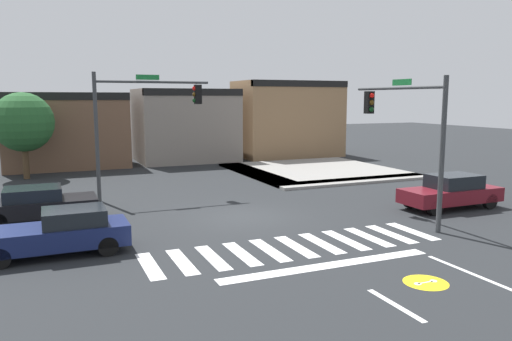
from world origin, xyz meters
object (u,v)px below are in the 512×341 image
(car_navy, at_px, (59,232))
(car_black, at_px, (38,204))
(car_maroon, at_px, (451,192))
(traffic_signal_northwest, at_px, (142,112))
(traffic_signal_southeast, at_px, (406,122))
(roadside_tree, at_px, (23,122))

(car_navy, height_order, car_black, car_navy)
(car_black, bearing_deg, car_maroon, -15.07)
(car_navy, relative_size, car_maroon, 0.97)
(traffic_signal_northwest, bearing_deg, traffic_signal_southeast, -44.59)
(car_black, bearing_deg, car_navy, -82.37)
(car_black, relative_size, car_maroon, 0.93)
(car_black, height_order, roadside_tree, roadside_tree)
(car_black, xyz_separation_m, roadside_tree, (-0.77, 11.69, 2.66))
(traffic_signal_southeast, xyz_separation_m, car_black, (-13.26, 5.32, -3.18))
(car_maroon, bearing_deg, car_black, -15.07)
(traffic_signal_southeast, relative_size, traffic_signal_northwest, 0.93)
(roadside_tree, bearing_deg, car_black, -86.23)
(traffic_signal_southeast, height_order, car_navy, traffic_signal_southeast)
(car_navy, bearing_deg, car_maroon, -179.40)
(car_navy, distance_m, roadside_tree, 16.61)
(traffic_signal_southeast, height_order, traffic_signal_northwest, traffic_signal_northwest)
(car_navy, distance_m, car_black, 4.68)
(car_navy, bearing_deg, traffic_signal_northwest, -117.37)
(traffic_signal_northwest, bearing_deg, car_maroon, -32.56)
(car_navy, bearing_deg, car_black, -82.37)
(car_navy, height_order, roadside_tree, roadside_tree)
(traffic_signal_northwest, xyz_separation_m, car_maroon, (11.95, -7.63, -3.41))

